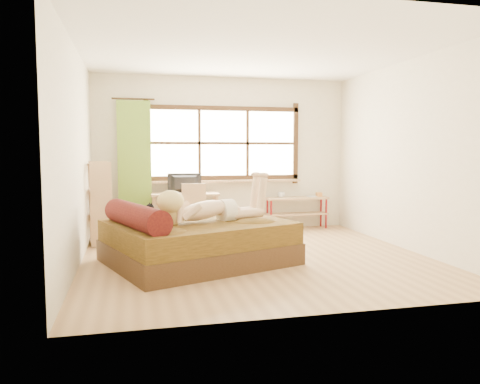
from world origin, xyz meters
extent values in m
plane|color=#9E754C|center=(0.00, 0.00, 0.00)|extent=(4.50, 4.50, 0.00)
plane|color=white|center=(0.00, 0.00, 2.70)|extent=(4.50, 4.50, 0.00)
plane|color=silver|center=(0.00, 2.25, 1.35)|extent=(4.50, 0.00, 4.50)
plane|color=silver|center=(0.00, -2.25, 1.35)|extent=(4.50, 0.00, 4.50)
plane|color=silver|center=(-2.25, 0.00, 1.35)|extent=(0.00, 4.50, 4.50)
plane|color=silver|center=(2.25, 0.00, 1.35)|extent=(0.00, 4.50, 4.50)
cube|color=#FFEDBF|center=(0.00, 2.25, 1.55)|extent=(2.60, 0.01, 1.30)
cube|color=#A38858|center=(0.00, 2.17, 0.88)|extent=(2.80, 0.16, 0.04)
cube|color=#5B8023|center=(-1.55, 2.13, 1.15)|extent=(0.55, 0.10, 2.20)
cube|color=black|center=(-0.79, -0.10, 0.13)|extent=(2.56, 2.31, 0.26)
cube|color=#34270B|center=(-0.79, -0.10, 0.40)|extent=(2.51, 2.26, 0.26)
cylinder|color=#32080C|center=(-1.56, -0.38, 0.65)|extent=(0.77, 1.45, 0.30)
cube|color=#A38858|center=(-0.72, 1.95, 0.68)|extent=(1.16, 0.59, 0.04)
cube|color=#A38858|center=(-1.25, 1.78, 0.34)|extent=(0.05, 0.05, 0.68)
cube|color=#A38858|center=(-0.22, 1.71, 0.34)|extent=(0.05, 0.05, 0.68)
cube|color=#A38858|center=(-1.22, 2.19, 0.34)|extent=(0.05, 0.05, 0.68)
cube|color=#A38858|center=(-0.19, 2.12, 0.34)|extent=(0.05, 0.05, 0.68)
imported|color=black|center=(-0.72, 2.00, 0.87)|extent=(0.58, 0.11, 0.33)
cube|color=#A38858|center=(-0.62, 1.50, 0.41)|extent=(0.42, 0.42, 0.04)
cube|color=#A38858|center=(-0.61, 1.68, 0.66)|extent=(0.40, 0.06, 0.45)
cube|color=#A38858|center=(-0.80, 1.34, 0.20)|extent=(0.04, 0.04, 0.39)
cube|color=#A38858|center=(-0.47, 1.32, 0.20)|extent=(0.04, 0.04, 0.39)
cube|color=#A38858|center=(-0.78, 1.68, 0.20)|extent=(0.04, 0.04, 0.39)
cube|color=#A38858|center=(-0.44, 1.66, 0.20)|extent=(0.04, 0.04, 0.39)
cube|color=#A38858|center=(1.32, 2.07, 0.56)|extent=(1.15, 0.30, 0.04)
cube|color=#A38858|center=(1.32, 2.07, 0.27)|extent=(1.15, 0.30, 0.03)
cylinder|color=maroon|center=(0.80, 1.95, 0.29)|extent=(0.03, 0.03, 0.58)
cylinder|color=maroon|center=(1.85, 1.96, 0.29)|extent=(0.03, 0.03, 0.58)
cylinder|color=maroon|center=(0.80, 2.18, 0.29)|extent=(0.03, 0.03, 0.58)
cylinder|color=maroon|center=(1.85, 2.19, 0.29)|extent=(0.03, 0.03, 0.58)
cube|color=orange|center=(1.76, 2.08, 0.61)|extent=(0.10, 0.10, 0.08)
imported|color=gray|center=(1.02, 2.07, 0.62)|extent=(0.12, 0.12, 0.10)
imported|color=gray|center=(1.52, 2.07, 0.58)|extent=(0.16, 0.21, 0.02)
cube|color=#A38858|center=(-2.08, 1.39, 0.05)|extent=(0.38, 0.55, 0.03)
cube|color=#A38858|center=(-2.08, 1.39, 0.44)|extent=(0.38, 0.55, 0.03)
cube|color=#A38858|center=(-2.08, 1.39, 0.83)|extent=(0.38, 0.55, 0.03)
cube|color=#A38858|center=(-2.08, 1.39, 1.21)|extent=(0.38, 0.55, 0.03)
cube|color=#A38858|center=(-2.04, 1.14, 0.63)|extent=(0.31, 0.08, 1.25)
cube|color=#A38858|center=(-2.12, 1.65, 0.63)|extent=(0.31, 0.08, 1.25)
camera|label=1|loc=(-1.60, -5.94, 1.42)|focal=35.00mm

